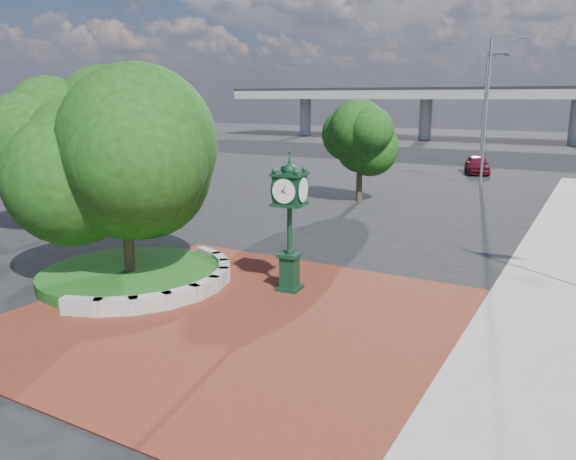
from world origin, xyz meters
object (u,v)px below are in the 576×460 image
Objects in this scene: post_clock at (290,217)px; street_lamp_far at (487,102)px; street_lamp_near at (491,100)px; parked_car at (477,165)px.

post_clock is 0.46× the size of street_lamp_far.
street_lamp_near is at bearing 87.57° from post_clock.
parked_car is at bearing 105.78° from street_lamp_near.
street_lamp_near is (1.74, -6.14, 5.27)m from parked_car.
street_lamp_far reaches higher than parked_car.
post_clock is 26.89m from street_lamp_near.
street_lamp_near is at bearing -78.48° from street_lamp_far.
parked_car is 0.44× the size of street_lamp_far.
street_lamp_far reaches higher than post_clock.
street_lamp_far is (-1.13, 37.69, 3.28)m from post_clock.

